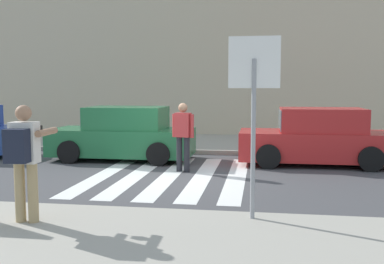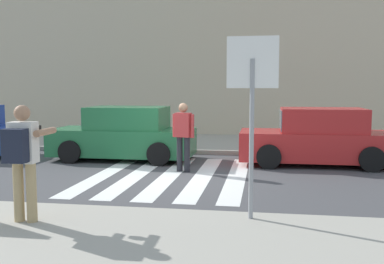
{
  "view_description": "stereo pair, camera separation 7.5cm",
  "coord_description": "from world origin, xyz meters",
  "views": [
    {
      "loc": [
        2.16,
        -10.24,
        2.13
      ],
      "look_at": [
        0.6,
        -0.2,
        1.1
      ],
      "focal_mm": 42.0,
      "sensor_mm": 36.0,
      "label": 1
    },
    {
      "loc": [
        2.24,
        -10.23,
        2.13
      ],
      "look_at": [
        0.6,
        -0.2,
        1.1
      ],
      "focal_mm": 42.0,
      "sensor_mm": 36.0,
      "label": 2
    }
  ],
  "objects": [
    {
      "name": "crosswalk_stripe_0",
      "position": [
        -1.6,
        0.2,
        0.0
      ],
      "size": [
        0.44,
        5.2,
        0.01
      ],
      "primitive_type": "cube",
      "color": "silver",
      "rests_on": "ground"
    },
    {
      "name": "building_facade_far",
      "position": [
        0.0,
        10.4,
        3.74
      ],
      "size": [
        56.0,
        4.0,
        7.48
      ],
      "primitive_type": "cube",
      "color": "beige",
      "rests_on": "ground"
    },
    {
      "name": "crosswalk_stripe_2",
      "position": [
        0.0,
        0.2,
        0.0
      ],
      "size": [
        0.44,
        5.2,
        0.01
      ],
      "primitive_type": "cube",
      "color": "silver",
      "rests_on": "ground"
    },
    {
      "name": "sidewalk_far",
      "position": [
        0.0,
        6.0,
        0.07
      ],
      "size": [
        60.0,
        4.8,
        0.14
      ],
      "primitive_type": "cube",
      "color": "#9E998C",
      "rests_on": "ground"
    },
    {
      "name": "parked_car_green",
      "position": [
        -1.81,
        2.3,
        0.73
      ],
      "size": [
        4.1,
        1.92,
        1.55
      ],
      "color": "#236B3D",
      "rests_on": "ground"
    },
    {
      "name": "parked_car_red",
      "position": [
        3.67,
        2.3,
        0.73
      ],
      "size": [
        4.1,
        1.92,
        1.55
      ],
      "color": "red",
      "rests_on": "ground"
    },
    {
      "name": "crosswalk_stripe_4",
      "position": [
        1.6,
        0.2,
        0.0
      ],
      "size": [
        0.44,
        5.2,
        0.01
      ],
      "primitive_type": "cube",
      "color": "silver",
      "rests_on": "ground"
    },
    {
      "name": "crosswalk_stripe_3",
      "position": [
        0.8,
        0.2,
        0.0
      ],
      "size": [
        0.44,
        5.2,
        0.01
      ],
      "primitive_type": "cube",
      "color": "silver",
      "rests_on": "ground"
    },
    {
      "name": "photographer_with_backpack",
      "position": [
        -1.23,
        -4.26,
        1.17
      ],
      "size": [
        0.6,
        0.86,
        1.72
      ],
      "color": "tan",
      "rests_on": "sidewalk_near"
    },
    {
      "name": "stop_sign",
      "position": [
        2.04,
        -3.52,
        2.13
      ],
      "size": [
        0.76,
        0.08,
        2.73
      ],
      "color": "gray",
      "rests_on": "sidewalk_near"
    },
    {
      "name": "crosswalk_stripe_1",
      "position": [
        -0.8,
        0.2,
        0.0
      ],
      "size": [
        0.44,
        5.2,
        0.01
      ],
      "primitive_type": "cube",
      "color": "silver",
      "rests_on": "ground"
    },
    {
      "name": "ground_plane",
      "position": [
        0.0,
        0.0,
        0.0
      ],
      "size": [
        120.0,
        120.0,
        0.0
      ],
      "primitive_type": "plane",
      "color": "#424244"
    },
    {
      "name": "pedestrian_crossing",
      "position": [
        0.23,
        0.72,
        0.97
      ],
      "size": [
        0.57,
        0.32,
        1.72
      ],
      "color": "#232328",
      "rests_on": "ground"
    }
  ]
}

